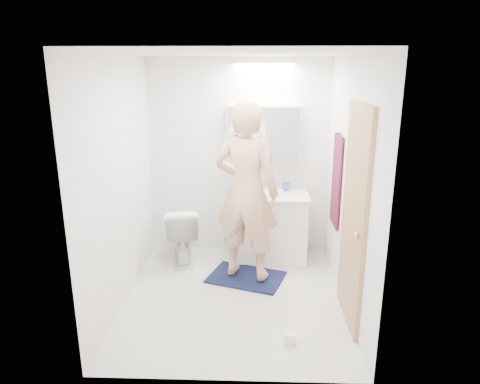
{
  "coord_description": "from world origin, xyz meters",
  "views": [
    {
      "loc": [
        0.2,
        -3.98,
        2.28
      ],
      "look_at": [
        0.05,
        0.25,
        1.05
      ],
      "focal_mm": 32.31,
      "sensor_mm": 36.0,
      "label": 1
    }
  ],
  "objects_px": {
    "person": "(246,192)",
    "toilet_paper_roll": "(290,338)",
    "vanity_cabinet": "(268,228)",
    "soap_bottle_a": "(240,182)",
    "toilet": "(182,233)",
    "medicine_cabinet": "(264,135)",
    "toothbrush_cup": "(286,187)",
    "soap_bottle_b": "(254,183)"
  },
  "relations": [
    {
      "from": "vanity_cabinet",
      "to": "soap_bottle_a",
      "type": "distance_m",
      "value": 0.67
    },
    {
      "from": "soap_bottle_b",
      "to": "toothbrush_cup",
      "type": "height_order",
      "value": "soap_bottle_b"
    },
    {
      "from": "soap_bottle_b",
      "to": "toilet_paper_roll",
      "type": "relative_size",
      "value": 1.62
    },
    {
      "from": "person",
      "to": "toilet_paper_roll",
      "type": "xyz_separation_m",
      "value": [
        0.4,
        -1.17,
        -0.96
      ]
    },
    {
      "from": "toilet",
      "to": "soap_bottle_a",
      "type": "bearing_deg",
      "value": -169.63
    },
    {
      "from": "vanity_cabinet",
      "to": "toilet",
      "type": "distance_m",
      "value": 1.05
    },
    {
      "from": "vanity_cabinet",
      "to": "soap_bottle_b",
      "type": "height_order",
      "value": "soap_bottle_b"
    },
    {
      "from": "toilet",
      "to": "soap_bottle_b",
      "type": "xyz_separation_m",
      "value": [
        0.87,
        0.3,
        0.56
      ]
    },
    {
      "from": "person",
      "to": "soap_bottle_a",
      "type": "relative_size",
      "value": 8.59
    },
    {
      "from": "toilet",
      "to": "toilet_paper_roll",
      "type": "xyz_separation_m",
      "value": [
        1.19,
        -1.62,
        -0.3
      ]
    },
    {
      "from": "medicine_cabinet",
      "to": "soap_bottle_b",
      "type": "xyz_separation_m",
      "value": [
        -0.11,
        -0.03,
        -0.59
      ]
    },
    {
      "from": "soap_bottle_a",
      "to": "toilet_paper_roll",
      "type": "distance_m",
      "value": 2.14
    },
    {
      "from": "person",
      "to": "soap_bottle_b",
      "type": "xyz_separation_m",
      "value": [
        0.08,
        0.75,
        -0.1
      ]
    },
    {
      "from": "toilet",
      "to": "toothbrush_cup",
      "type": "bearing_deg",
      "value": -178.34
    },
    {
      "from": "soap_bottle_a",
      "to": "toilet",
      "type": "bearing_deg",
      "value": -158.98
    },
    {
      "from": "medicine_cabinet",
      "to": "toilet",
      "type": "relative_size",
      "value": 1.27
    },
    {
      "from": "soap_bottle_a",
      "to": "toilet_paper_roll",
      "type": "bearing_deg",
      "value": -75.25
    },
    {
      "from": "vanity_cabinet",
      "to": "toilet_paper_roll",
      "type": "xyz_separation_m",
      "value": [
        0.14,
        -1.74,
        -0.34
      ]
    },
    {
      "from": "soap_bottle_b",
      "to": "toothbrush_cup",
      "type": "relative_size",
      "value": 1.73
    },
    {
      "from": "vanity_cabinet",
      "to": "medicine_cabinet",
      "type": "distance_m",
      "value": 1.13
    },
    {
      "from": "vanity_cabinet",
      "to": "medicine_cabinet",
      "type": "height_order",
      "value": "medicine_cabinet"
    },
    {
      "from": "medicine_cabinet",
      "to": "soap_bottle_b",
      "type": "relative_size",
      "value": 4.94
    },
    {
      "from": "medicine_cabinet",
      "to": "vanity_cabinet",
      "type": "bearing_deg",
      "value": -71.67
    },
    {
      "from": "person",
      "to": "toilet_paper_roll",
      "type": "height_order",
      "value": "person"
    },
    {
      "from": "medicine_cabinet",
      "to": "toothbrush_cup",
      "type": "relative_size",
      "value": 8.52
    },
    {
      "from": "medicine_cabinet",
      "to": "soap_bottle_a",
      "type": "xyz_separation_m",
      "value": [
        -0.29,
        -0.06,
        -0.57
      ]
    },
    {
      "from": "person",
      "to": "toothbrush_cup",
      "type": "xyz_separation_m",
      "value": [
        0.47,
        0.73,
        -0.14
      ]
    },
    {
      "from": "vanity_cabinet",
      "to": "toilet",
      "type": "xyz_separation_m",
      "value": [
        -1.04,
        -0.11,
        -0.04
      ]
    },
    {
      "from": "medicine_cabinet",
      "to": "toilet",
      "type": "distance_m",
      "value": 1.54
    },
    {
      "from": "toilet",
      "to": "person",
      "type": "bearing_deg",
      "value": 139.51
    },
    {
      "from": "soap_bottle_b",
      "to": "soap_bottle_a",
      "type": "bearing_deg",
      "value": -170.4
    },
    {
      "from": "vanity_cabinet",
      "to": "person",
      "type": "xyz_separation_m",
      "value": [
        -0.26,
        -0.57,
        0.62
      ]
    },
    {
      "from": "soap_bottle_b",
      "to": "toilet_paper_roll",
      "type": "height_order",
      "value": "soap_bottle_b"
    },
    {
      "from": "toilet",
      "to": "toilet_paper_roll",
      "type": "height_order",
      "value": "toilet"
    },
    {
      "from": "vanity_cabinet",
      "to": "person",
      "type": "distance_m",
      "value": 0.88
    },
    {
      "from": "soap_bottle_b",
      "to": "toilet_paper_roll",
      "type": "bearing_deg",
      "value": -80.53
    },
    {
      "from": "person",
      "to": "vanity_cabinet",
      "type": "bearing_deg",
      "value": -95.67
    },
    {
      "from": "toothbrush_cup",
      "to": "medicine_cabinet",
      "type": "bearing_deg",
      "value": 170.05
    },
    {
      "from": "toilet_paper_roll",
      "to": "medicine_cabinet",
      "type": "bearing_deg",
      "value": 96.2
    },
    {
      "from": "vanity_cabinet",
      "to": "toilet",
      "type": "relative_size",
      "value": 1.3
    },
    {
      "from": "toilet_paper_roll",
      "to": "soap_bottle_b",
      "type": "bearing_deg",
      "value": 99.47
    },
    {
      "from": "person",
      "to": "medicine_cabinet",
      "type": "bearing_deg",
      "value": -84.85
    }
  ]
}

